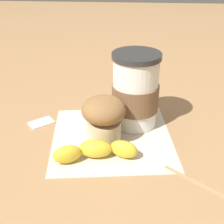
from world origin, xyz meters
TOP-DOWN VIEW (x-y plane):
  - ground_plane at (0.00, 0.00)m, footprint 3.00×3.00m
  - paper_napkin at (0.00, 0.00)m, footprint 0.26×0.26m
  - coffee_cup at (-0.06, 0.04)m, footprint 0.10×0.10m
  - muffin at (0.01, -0.01)m, footprint 0.08×0.08m
  - banana at (0.07, -0.02)m, footprint 0.06×0.15m
  - sugar_packet at (-0.04, -0.15)m, footprint 0.06×0.06m
  - wooden_stirrer at (0.12, 0.14)m, footprint 0.07×0.09m

SIDE VIEW (x-z plane):
  - ground_plane at x=0.00m, z-range 0.00..0.00m
  - paper_napkin at x=0.00m, z-range 0.00..0.00m
  - wooden_stirrer at x=0.12m, z-range 0.00..0.00m
  - sugar_packet at x=-0.04m, z-range 0.00..0.01m
  - banana at x=0.07m, z-range 0.00..0.03m
  - muffin at x=0.01m, z-range 0.01..0.10m
  - coffee_cup at x=-0.06m, z-range 0.00..0.15m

